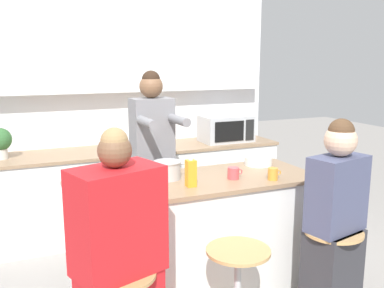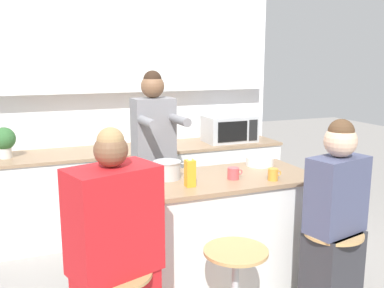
% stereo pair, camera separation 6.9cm
% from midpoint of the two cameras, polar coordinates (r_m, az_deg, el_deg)
% --- Properties ---
extents(wall_back, '(3.29, 0.22, 2.70)m').
position_cam_midpoint_polar(wall_back, '(4.70, -7.53, 8.11)').
color(wall_back, white).
rests_on(wall_back, ground_plane).
extents(back_counter, '(3.05, 0.64, 0.88)m').
position_cam_midpoint_polar(back_counter, '(4.60, -6.23, -5.87)').
color(back_counter, white).
rests_on(back_counter, ground_plane).
extents(kitchen_island, '(1.81, 0.69, 0.94)m').
position_cam_midpoint_polar(kitchen_island, '(3.26, 1.09, -12.61)').
color(kitchen_island, black).
rests_on(kitchen_island, ground_plane).
extents(bar_stool_rightmost, '(0.39, 0.39, 0.67)m').
position_cam_midpoint_polar(bar_stool_rightmost, '(3.16, 18.60, -15.92)').
color(bar_stool_rightmost, tan).
rests_on(bar_stool_rightmost, ground_plane).
extents(person_cooking, '(0.36, 0.54, 1.70)m').
position_cam_midpoint_polar(person_cooking, '(3.68, -4.50, -3.46)').
color(person_cooking, '#383842').
rests_on(person_cooking, ground_plane).
extents(person_wrapped_blanket, '(0.52, 0.41, 1.45)m').
position_cam_midpoint_polar(person_wrapped_blanket, '(2.42, -9.35, -16.04)').
color(person_wrapped_blanket, red).
rests_on(person_wrapped_blanket, ground_plane).
extents(person_seated_near, '(0.44, 0.34, 1.42)m').
position_cam_midpoint_polar(person_seated_near, '(3.06, 19.06, -11.12)').
color(person_seated_near, '#333338').
rests_on(person_seated_near, ground_plane).
extents(cooking_pot, '(0.29, 0.20, 0.13)m').
position_cam_midpoint_polar(cooking_pot, '(3.11, -2.70, -3.47)').
color(cooking_pot, '#B7BABC').
rests_on(cooking_pot, kitchen_island).
extents(fruit_bowl, '(0.22, 0.22, 0.07)m').
position_cam_midpoint_polar(fruit_bowl, '(3.55, 9.54, -2.26)').
color(fruit_bowl, white).
rests_on(fruit_bowl, kitchen_island).
extents(mixing_bowl_steel, '(0.21, 0.21, 0.07)m').
position_cam_midpoint_polar(mixing_bowl_steel, '(2.93, -12.85, -5.33)').
color(mixing_bowl_steel, '#B7BABC').
rests_on(mixing_bowl_steel, kitchen_island).
extents(coffee_cup_near, '(0.12, 0.09, 0.08)m').
position_cam_midpoint_polar(coffee_cup_near, '(3.12, 6.18, -3.91)').
color(coffee_cup_near, '#DB4C51').
rests_on(coffee_cup_near, kitchen_island).
extents(coffee_cup_far, '(0.11, 0.07, 0.09)m').
position_cam_midpoint_polar(coffee_cup_far, '(3.13, 11.39, -3.99)').
color(coffee_cup_far, orange).
rests_on(coffee_cup_far, kitchen_island).
extents(banana_bunch, '(0.13, 0.10, 0.04)m').
position_cam_midpoint_polar(banana_bunch, '(2.81, -6.12, -6.10)').
color(banana_bunch, yellow).
rests_on(banana_bunch, kitchen_island).
extents(juice_carton, '(0.06, 0.06, 0.20)m').
position_cam_midpoint_polar(juice_carton, '(2.91, 0.42, -3.90)').
color(juice_carton, gold).
rests_on(juice_carton, kitchen_island).
extents(microwave, '(0.56, 0.36, 0.29)m').
position_cam_midpoint_polar(microwave, '(4.79, 5.44, 2.02)').
color(microwave, '#B2B5B7').
rests_on(microwave, back_counter).
extents(potted_plant, '(0.21, 0.21, 0.29)m').
position_cam_midpoint_polar(potted_plant, '(4.30, -23.36, 0.45)').
color(potted_plant, beige).
rests_on(potted_plant, back_counter).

